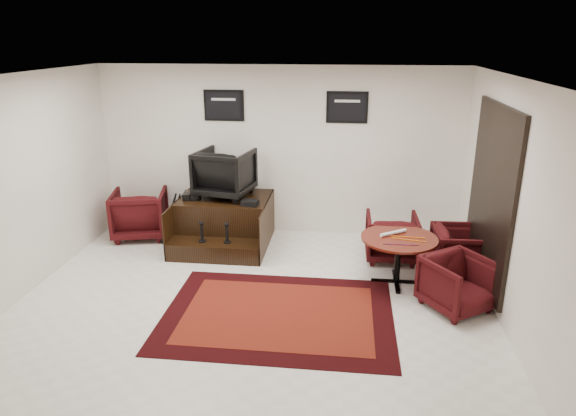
# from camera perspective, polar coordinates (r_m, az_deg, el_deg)

# --- Properties ---
(ground) EXTENTS (6.00, 6.00, 0.00)m
(ground) POSITION_cam_1_polar(r_m,az_deg,el_deg) (6.74, -3.81, -10.12)
(ground) COLOR white
(ground) RESTS_ON ground
(room_shell) EXTENTS (6.02, 5.02, 2.81)m
(room_shell) POSITION_cam_1_polar(r_m,az_deg,el_deg) (6.14, -0.20, 4.96)
(room_shell) COLOR white
(room_shell) RESTS_ON ground
(area_rug) EXTENTS (2.78, 2.09, 0.01)m
(area_rug) POSITION_cam_1_polar(r_m,az_deg,el_deg) (6.40, -1.09, -11.71)
(area_rug) COLOR black
(area_rug) RESTS_ON ground
(shine_podium) EXTENTS (1.46, 1.50, 0.75)m
(shine_podium) POSITION_cam_1_polar(r_m,az_deg,el_deg) (8.41, -7.06, -1.61)
(shine_podium) COLOR black
(shine_podium) RESTS_ON ground
(shine_chair) EXTENTS (0.96, 0.91, 0.85)m
(shine_chair) POSITION_cam_1_polar(r_m,az_deg,el_deg) (8.30, -7.05, 4.13)
(shine_chair) COLOR black
(shine_chair) RESTS_ON shine_podium
(shoes_pair) EXTENTS (0.26, 0.31, 0.11)m
(shoes_pair) POSITION_cam_1_polar(r_m,az_deg,el_deg) (8.35, -10.74, 1.39)
(shoes_pair) COLOR black
(shoes_pair) RESTS_ON shine_podium
(polish_kit) EXTENTS (0.27, 0.21, 0.08)m
(polish_kit) POSITION_cam_1_polar(r_m,az_deg,el_deg) (7.90, -4.25, 0.58)
(polish_kit) COLOR black
(polish_kit) RESTS_ON shine_podium
(umbrella_black) EXTENTS (0.34, 0.13, 0.90)m
(umbrella_black) POSITION_cam_1_polar(r_m,az_deg,el_deg) (8.47, -13.02, -1.06)
(umbrella_black) COLOR black
(umbrella_black) RESTS_ON ground
(umbrella_hooked) EXTENTS (0.31, 0.12, 0.84)m
(umbrella_hooked) POSITION_cam_1_polar(r_m,az_deg,el_deg) (8.61, -12.54, -0.90)
(umbrella_hooked) COLOR black
(umbrella_hooked) RESTS_ON ground
(armchair_side) EXTENTS (1.01, 0.97, 0.88)m
(armchair_side) POSITION_cam_1_polar(r_m,az_deg,el_deg) (8.93, -16.16, -0.37)
(armchair_side) COLOR black
(armchair_side) RESTS_ON ground
(meeting_table) EXTENTS (1.02, 1.02, 0.67)m
(meeting_table) POSITION_cam_1_polar(r_m,az_deg,el_deg) (7.07, 12.22, -3.83)
(meeting_table) COLOR #48110A
(meeting_table) RESTS_ON ground
(table_chair_back) EXTENTS (0.76, 0.71, 0.77)m
(table_chair_back) POSITION_cam_1_polar(r_m,az_deg,el_deg) (7.89, 11.43, -2.93)
(table_chair_back) COLOR black
(table_chair_back) RESTS_ON ground
(table_chair_window) EXTENTS (0.72, 0.77, 0.77)m
(table_chair_window) POSITION_cam_1_polar(r_m,az_deg,el_deg) (7.62, 18.69, -4.40)
(table_chair_window) COLOR black
(table_chair_window) RESTS_ON ground
(table_chair_corner) EXTENTS (0.98, 0.97, 0.75)m
(table_chair_corner) POSITION_cam_1_polar(r_m,az_deg,el_deg) (6.69, 18.38, -7.75)
(table_chair_corner) COLOR black
(table_chair_corner) RESTS_ON ground
(paper_roll) EXTENTS (0.37, 0.28, 0.05)m
(paper_roll) POSITION_cam_1_polar(r_m,az_deg,el_deg) (7.11, 11.62, -2.72)
(paper_roll) COLOR white
(paper_roll) RESTS_ON meeting_table
(table_clutter) EXTENTS (0.57, 0.31, 0.01)m
(table_clutter) POSITION_cam_1_polar(r_m,az_deg,el_deg) (6.95, 13.02, -3.48)
(table_clutter) COLOR orange
(table_clutter) RESTS_ON meeting_table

